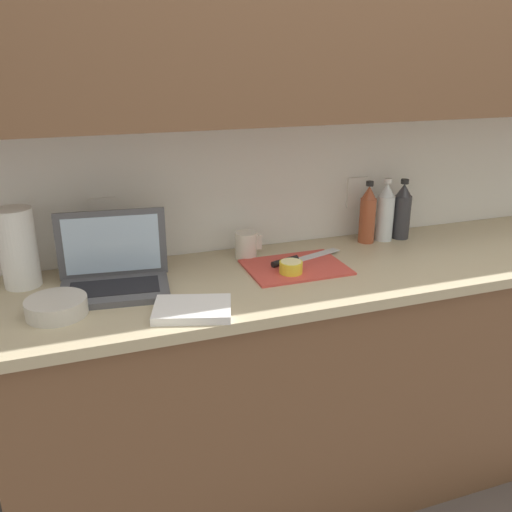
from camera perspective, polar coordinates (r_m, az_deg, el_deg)
ground_plane at (r=2.44m, az=8.72°, el=-21.58°), size 12.00×12.00×0.00m
wall_back at (r=2.03m, az=8.05°, el=18.29°), size 5.20×0.38×2.60m
counter_unit at (r=2.17m, az=9.90°, el=-11.96°), size 2.46×0.60×0.93m
laptop at (r=1.76m, az=-14.76°, el=-1.54°), size 0.36×0.26×0.24m
cutting_board at (r=1.89m, az=4.18°, el=-1.17°), size 0.34×0.25×0.01m
knife at (r=1.92m, az=4.06°, el=-0.36°), size 0.30×0.12×0.02m
lemon_half_cut at (r=1.82m, az=3.70°, el=-1.16°), size 0.08×0.08×0.04m
bottle_green_soda at (r=2.25m, az=15.12°, el=4.54°), size 0.07×0.07×0.24m
bottle_oil_tall at (r=2.20m, az=13.45°, el=4.50°), size 0.07×0.07×0.25m
bottle_water_clear at (r=2.16m, az=11.66°, el=4.27°), size 0.06×0.06×0.24m
measuring_cup at (r=1.97m, az=-1.04°, el=1.19°), size 0.10×0.08×0.09m
bowl_white at (r=1.65m, az=-20.26°, el=-5.04°), size 0.17×0.17×0.05m
paper_towel_roll at (r=1.86m, az=-23.75°, el=0.78°), size 0.11×0.11×0.26m
dish_towel at (r=1.57m, az=-6.71°, el=-5.58°), size 0.26×0.22×0.02m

